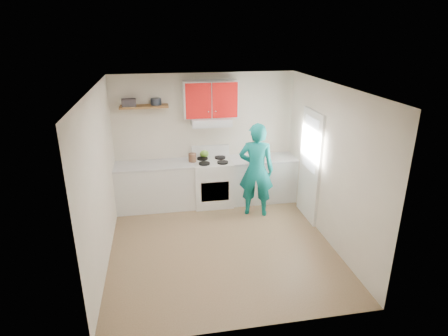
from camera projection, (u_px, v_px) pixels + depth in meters
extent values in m
plane|color=brown|center=(221.00, 244.00, 6.26)|extent=(3.80, 3.80, 0.00)
cube|color=white|center=(220.00, 87.00, 5.35)|extent=(3.60, 3.80, 0.04)
cube|color=beige|center=(205.00, 138.00, 7.56)|extent=(3.60, 0.04, 2.60)
cube|color=beige|center=(250.00, 234.00, 4.05)|extent=(3.60, 0.04, 2.60)
cube|color=beige|center=(100.00, 180.00, 5.51)|extent=(0.04, 3.80, 2.60)
cube|color=beige|center=(329.00, 165.00, 6.10)|extent=(0.04, 3.80, 2.60)
cube|color=white|center=(310.00, 166.00, 6.84)|extent=(0.05, 0.85, 2.05)
cube|color=white|center=(310.00, 144.00, 6.69)|extent=(0.01, 0.55, 0.95)
cube|color=silver|center=(156.00, 186.00, 7.41)|extent=(1.52, 0.60, 0.90)
cube|color=silver|center=(262.00, 179.00, 7.77)|extent=(1.32, 0.60, 0.90)
cube|color=white|center=(213.00, 182.00, 7.57)|extent=(0.76, 0.65, 0.92)
cube|color=silver|center=(211.00, 122.00, 7.23)|extent=(0.76, 0.44, 0.15)
cube|color=red|center=(210.00, 99.00, 7.13)|extent=(1.02, 0.33, 0.70)
cube|color=brown|center=(144.00, 106.00, 6.97)|extent=(0.90, 0.30, 0.04)
cube|color=#383135|center=(129.00, 103.00, 6.88)|extent=(0.27, 0.20, 0.13)
cylinder|color=#333D4C|center=(156.00, 102.00, 7.01)|extent=(0.23, 0.23, 0.12)
ellipsoid|color=#5F9128|center=(204.00, 154.00, 7.59)|extent=(0.25, 0.25, 0.16)
cylinder|color=#533524|center=(192.00, 158.00, 7.35)|extent=(0.18, 0.18, 0.19)
cube|color=olive|center=(261.00, 159.00, 7.56)|extent=(0.35, 0.30, 0.02)
cube|color=red|center=(281.00, 156.00, 7.72)|extent=(0.39, 0.35, 0.01)
imported|color=#0D7572|center=(256.00, 170.00, 6.99)|extent=(0.76, 0.61, 1.80)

